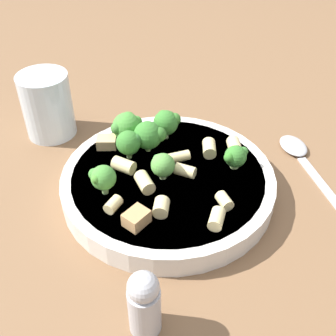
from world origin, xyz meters
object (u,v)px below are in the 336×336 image
object	(u,v)px
broccoli_floret_0	(235,156)
broccoli_floret_4	(167,122)
rigatoni_3	(113,205)
pasta_bowl	(168,181)
broccoli_floret_1	(127,126)
pepper_shaker	(145,303)
rigatoni_5	(178,157)
drinking_glass	(48,109)
broccoli_floret_6	(102,177)
rigatoni_9	(224,201)
broccoli_floret_3	(149,135)
rigatoni_6	(217,219)
chicken_chunk_1	(136,218)
broccoli_floret_5	(163,165)
rigatoni_1	(209,148)
rigatoni_2	(145,182)
rigatoni_4	(159,207)
rigatoni_8	(123,167)
broccoli_floret_2	(129,143)
rigatoni_7	(234,146)
spoon	(300,155)
rigatoni_0	(185,172)
chicken_chunk_0	(107,142)

from	to	relation	value
broccoli_floret_0	broccoli_floret_4	xyz separation A→B (m)	(0.09, -0.06, 0.01)
rigatoni_3	pasta_bowl	bearing A→B (deg)	-128.86
broccoli_floret_1	pepper_shaker	bearing A→B (deg)	104.10
rigatoni_5	drinking_glass	bearing A→B (deg)	-22.92
broccoli_floret_6	rigatoni_9	world-z (taller)	broccoli_floret_6
broccoli_floret_3	broccoli_floret_1	bearing A→B (deg)	-30.76
rigatoni_3	rigatoni_6	bearing A→B (deg)	175.18
broccoli_floret_4	chicken_chunk_1	distance (m)	0.17
rigatoni_3	broccoli_floret_5	bearing A→B (deg)	-129.09
broccoli_floret_0	rigatoni_1	world-z (taller)	broccoli_floret_0
chicken_chunk_1	rigatoni_2	bearing A→B (deg)	-89.94
broccoli_floret_1	rigatoni_4	size ratio (longest dim) A/B	2.04
rigatoni_6	rigatoni_8	size ratio (longest dim) A/B	0.90
rigatoni_4	rigatoni_9	size ratio (longest dim) A/B	1.02
rigatoni_1	rigatoni_2	xyz separation A→B (m)	(0.08, 0.08, -0.00)
broccoli_floret_2	rigatoni_6	distance (m)	0.16
rigatoni_7	spoon	distance (m)	0.11
rigatoni_4	rigatoni_5	distance (m)	0.10
rigatoni_3	rigatoni_7	bearing A→B (deg)	-137.42
rigatoni_0	rigatoni_1	distance (m)	0.06
rigatoni_9	drinking_glass	distance (m)	0.31
broccoli_floret_5	chicken_chunk_1	bearing A→B (deg)	76.25
pasta_bowl	broccoli_floret_2	world-z (taller)	broccoli_floret_2
rigatoni_2	broccoli_floret_6	bearing A→B (deg)	15.72
rigatoni_0	chicken_chunk_0	distance (m)	0.12
broccoli_floret_0	rigatoni_7	world-z (taller)	broccoli_floret_0
rigatoni_0	chicken_chunk_0	bearing A→B (deg)	-25.06
rigatoni_0	rigatoni_1	world-z (taller)	rigatoni_1
broccoli_floret_3	rigatoni_1	world-z (taller)	broccoli_floret_3
broccoli_floret_1	broccoli_floret_2	xyz separation A→B (m)	(-0.01, 0.04, -0.00)
broccoli_floret_3	broccoli_floret_4	size ratio (longest dim) A/B	1.05
broccoli_floret_1	broccoli_floret_3	distance (m)	0.04
rigatoni_7	rigatoni_0	bearing A→B (deg)	45.18
broccoli_floret_0	rigatoni_3	world-z (taller)	broccoli_floret_0
rigatoni_4	broccoli_floret_5	bearing A→B (deg)	-87.16
chicken_chunk_0	rigatoni_7	bearing A→B (deg)	-176.87
broccoli_floret_2	pepper_shaker	xyz separation A→B (m)	(-0.05, 0.22, -0.01)
broccoli_floret_1	drinking_glass	size ratio (longest dim) A/B	0.45
broccoli_floret_5	chicken_chunk_1	size ratio (longest dim) A/B	1.31
pasta_bowl	rigatoni_9	world-z (taller)	rigatoni_9
broccoli_floret_3	chicken_chunk_1	xyz separation A→B (m)	(-0.01, 0.13, -0.02)
pasta_bowl	broccoli_floret_6	distance (m)	0.09
rigatoni_1	chicken_chunk_1	distance (m)	0.16
pasta_bowl	rigatoni_7	size ratio (longest dim) A/B	12.09
broccoli_floret_2	broccoli_floret_0	bearing A→B (deg)	177.79
broccoli_floret_0	broccoli_floret_4	world-z (taller)	broccoli_floret_4
rigatoni_0	spoon	size ratio (longest dim) A/B	0.16
broccoli_floret_0	pepper_shaker	size ratio (longest dim) A/B	0.40
rigatoni_0	rigatoni_3	bearing A→B (deg)	40.35
broccoli_floret_3	rigatoni_4	size ratio (longest dim) A/B	2.08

